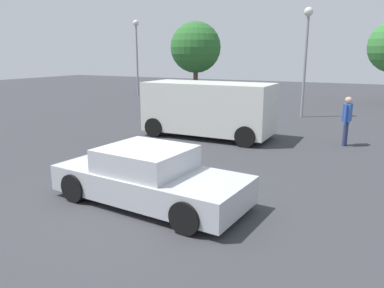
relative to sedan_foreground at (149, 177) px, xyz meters
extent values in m
plane|color=#38383D|center=(-0.21, -0.19, -0.57)|extent=(80.00, 80.00, 0.00)
cube|color=#B7BABF|center=(0.02, 0.00, -0.13)|extent=(4.46, 2.13, 0.57)
cube|color=#B7BABF|center=(-0.08, 0.01, 0.41)|extent=(1.95, 1.78, 0.50)
cube|color=slate|center=(0.78, -0.06, 0.41)|extent=(0.18, 1.52, 0.42)
cube|color=slate|center=(-0.93, 0.07, 0.41)|extent=(0.18, 1.52, 0.42)
cylinder|color=black|center=(1.55, 0.72, -0.25)|extent=(0.66, 0.27, 0.64)
cylinder|color=black|center=(1.42, -0.96, -0.25)|extent=(0.66, 0.27, 0.64)
cylinder|color=black|center=(-1.37, 0.96, -0.25)|extent=(0.66, 0.27, 0.64)
cylinder|color=black|center=(-1.50, -0.73, -0.25)|extent=(0.66, 0.27, 0.64)
ellipsoid|color=beige|center=(-2.60, 1.31, -0.31)|extent=(0.44, 0.49, 0.25)
sphere|color=beige|center=(-2.75, 1.09, -0.24)|extent=(0.20, 0.20, 0.20)
sphere|color=beige|center=(-2.79, 1.03, -0.25)|extent=(0.09, 0.09, 0.09)
cylinder|color=beige|center=(-2.62, 1.16, -0.49)|extent=(0.06, 0.06, 0.16)
cylinder|color=beige|center=(-2.73, 1.23, -0.49)|extent=(0.06, 0.06, 0.16)
cylinder|color=beige|center=(-2.47, 1.39, -0.49)|extent=(0.06, 0.06, 0.16)
cylinder|color=beige|center=(-2.58, 1.46, -0.49)|extent=(0.06, 0.06, 0.16)
sphere|color=beige|center=(-2.46, 1.52, -0.27)|extent=(0.11, 0.11, 0.11)
cube|color=silver|center=(-1.69, 6.75, 0.61)|extent=(5.00, 2.10, 1.92)
cube|color=slate|center=(-4.15, 6.74, 1.03)|extent=(0.06, 1.77, 0.77)
cylinder|color=black|center=(-3.58, 5.75, -0.19)|extent=(0.76, 0.25, 0.76)
cylinder|color=black|center=(-3.59, 7.73, -0.19)|extent=(0.76, 0.25, 0.76)
cylinder|color=black|center=(0.21, 5.77, -0.19)|extent=(0.76, 0.25, 0.76)
cylinder|color=black|center=(0.20, 7.75, -0.19)|extent=(0.76, 0.25, 0.76)
cylinder|color=navy|center=(3.32, 7.71, -0.13)|extent=(0.13, 0.13, 0.89)
cylinder|color=navy|center=(3.30, 7.54, -0.13)|extent=(0.13, 0.13, 0.89)
cube|color=#3359B2|center=(3.31, 7.63, 0.63)|extent=(0.30, 0.43, 0.63)
cylinder|color=#3359B2|center=(3.35, 7.86, 0.57)|extent=(0.09, 0.09, 0.74)
cylinder|color=#3359B2|center=(3.27, 7.39, 0.57)|extent=(0.09, 0.09, 0.74)
sphere|color=tan|center=(3.31, 7.63, 1.06)|extent=(0.24, 0.24, 0.24)
cylinder|color=gray|center=(0.67, 13.37, 1.99)|extent=(0.14, 0.14, 5.13)
sphere|color=silver|center=(0.67, 13.37, 4.68)|extent=(0.44, 0.44, 0.44)
cylinder|color=gray|center=(-12.86, 17.79, 2.13)|extent=(0.14, 0.14, 5.40)
sphere|color=silver|center=(-12.86, 17.79, 4.96)|extent=(0.44, 0.44, 0.44)
cylinder|color=brown|center=(-9.71, 21.63, 0.54)|extent=(0.38, 0.38, 2.24)
sphere|color=#2D6B2D|center=(-9.71, 21.63, 3.21)|extent=(4.13, 4.13, 4.13)
camera|label=1|loc=(4.35, -6.43, 2.61)|focal=34.70mm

